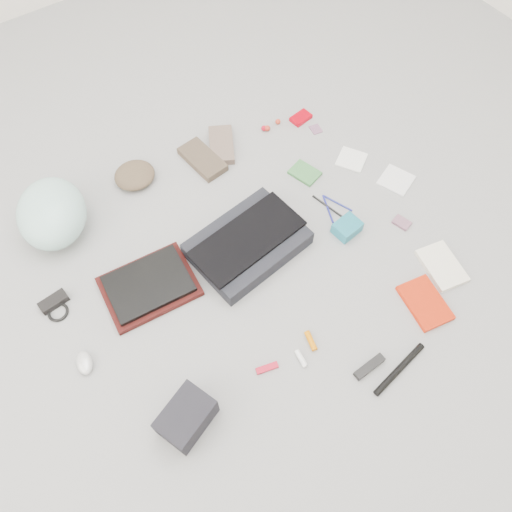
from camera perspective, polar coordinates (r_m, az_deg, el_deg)
ground_plane at (r=1.94m, az=0.00°, el=-0.74°), size 4.00×4.00×0.00m
messenger_bag at (r=1.94m, az=-0.96°, el=1.39°), size 0.46×0.35×0.07m
bag_flap at (r=1.90m, az=-0.98°, el=2.05°), size 0.46×0.25×0.01m
laptop_sleeve at (r=1.92m, az=-12.09°, el=-3.43°), size 0.36×0.28×0.02m
laptop at (r=1.90m, az=-12.20°, el=-3.14°), size 0.32×0.25×0.02m
bike_helmet at (r=2.10m, az=-22.30°, el=4.53°), size 0.36×0.40×0.20m
beanie at (r=2.21m, az=-13.71°, el=8.96°), size 0.19×0.18×0.06m
mitten_left at (r=2.23m, az=-6.14°, el=10.93°), size 0.14×0.23×0.03m
mitten_right at (r=2.28m, az=-3.97°, el=12.54°), size 0.19×0.23×0.03m
power_brick at (r=1.99m, az=-22.12°, el=-4.86°), size 0.11×0.06×0.03m
cable_coil at (r=1.98m, az=-21.68°, el=-5.99°), size 0.09×0.09×0.01m
mouse at (r=1.85m, az=-19.02°, el=-11.47°), size 0.07×0.10×0.03m
camera_bag at (r=1.68m, az=-7.95°, el=-17.81°), size 0.21×0.18×0.12m
multitool at (r=1.76m, az=1.27°, el=-12.68°), size 0.08×0.04×0.01m
toiletry_tube_white at (r=1.78m, az=5.17°, el=-11.59°), size 0.03×0.07×0.02m
toiletry_tube_orange at (r=1.80m, az=6.28°, el=-9.61°), size 0.04×0.08×0.02m
u_lock at (r=1.80m, az=12.83°, el=-12.23°), size 0.12×0.03×0.02m
bike_pump at (r=1.82m, az=16.05°, el=-12.31°), size 0.25×0.06×0.02m
book_red at (r=1.95m, az=18.75°, el=-5.09°), size 0.16×0.22×0.02m
book_white at (r=2.05m, az=20.47°, el=-1.07°), size 0.16×0.21×0.02m
notepad at (r=2.19m, az=5.58°, el=9.43°), size 0.12×0.14×0.01m
pen_blue at (r=2.09m, az=8.23°, el=5.37°), size 0.06×0.13×0.01m
pen_black at (r=2.10m, az=8.12°, el=5.68°), size 0.04×0.15×0.01m
pen_navy at (r=2.12m, az=9.30°, el=5.99°), size 0.06×0.13×0.01m
accordion_wallet at (r=2.02m, az=10.36°, el=3.21°), size 0.11×0.09×0.05m
card_deck at (r=2.11m, az=16.31°, el=3.68°), size 0.06×0.08×0.01m
napkin_top at (r=2.28m, az=10.86°, el=10.78°), size 0.16×0.16×0.01m
napkin_bottom at (r=2.24m, az=15.72°, el=8.36°), size 0.17×0.17×0.01m
lollipop_a at (r=2.35m, az=0.91°, el=14.40°), size 0.03×0.03×0.02m
lollipop_b at (r=2.35m, az=1.30°, el=14.39°), size 0.04×0.04×0.03m
lollipop_c at (r=2.38m, az=2.53°, el=15.10°), size 0.03×0.03×0.03m
altoids_tin at (r=2.41m, az=5.15°, el=15.45°), size 0.10×0.07×0.02m
stamp_sheet at (r=2.38m, az=6.85°, el=14.19°), size 0.06×0.06×0.00m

